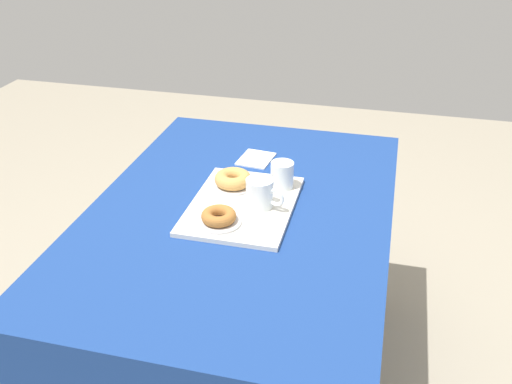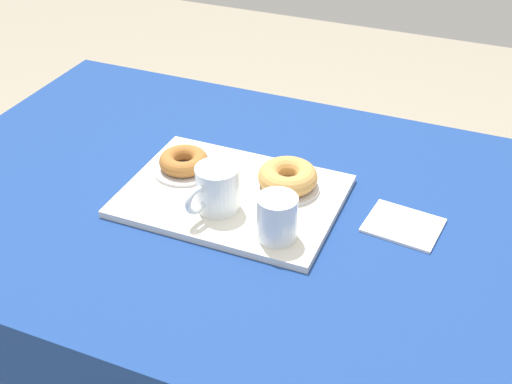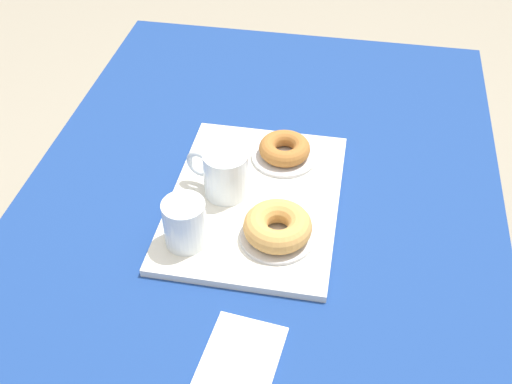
# 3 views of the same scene
# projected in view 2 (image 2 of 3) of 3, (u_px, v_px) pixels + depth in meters

# --- Properties ---
(dining_table) EXTENTS (1.36, 0.94, 0.76)m
(dining_table) POSITION_uv_depth(u_px,v_px,m) (232.00, 232.00, 1.41)
(dining_table) COLOR navy
(dining_table) RESTS_ON ground
(serving_tray) EXTENTS (0.43, 0.32, 0.01)m
(serving_tray) POSITION_uv_depth(u_px,v_px,m) (232.00, 196.00, 1.35)
(serving_tray) COLOR silver
(serving_tray) RESTS_ON dining_table
(tea_mug_left) EXTENTS (0.09, 0.13, 0.09)m
(tea_mug_left) POSITION_uv_depth(u_px,v_px,m) (216.00, 190.00, 1.28)
(tea_mug_left) COLOR white
(tea_mug_left) RESTS_ON serving_tray
(water_glass_near) EXTENTS (0.08, 0.08, 0.09)m
(water_glass_near) POSITION_uv_depth(u_px,v_px,m) (277.00, 220.00, 1.21)
(water_glass_near) COLOR white
(water_glass_near) RESTS_ON serving_tray
(donut_plate_left) EXTENTS (0.14, 0.14, 0.01)m
(donut_plate_left) POSITION_uv_depth(u_px,v_px,m) (184.00, 169.00, 1.41)
(donut_plate_left) COLOR silver
(donut_plate_left) RESTS_ON serving_tray
(sugar_donut_left) EXTENTS (0.10, 0.10, 0.03)m
(sugar_donut_left) POSITION_uv_depth(u_px,v_px,m) (184.00, 161.00, 1.40)
(sugar_donut_left) COLOR #A3662D
(sugar_donut_left) RESTS_ON donut_plate_left
(donut_plate_right) EXTENTS (0.14, 0.14, 0.01)m
(donut_plate_right) POSITION_uv_depth(u_px,v_px,m) (287.00, 187.00, 1.36)
(donut_plate_right) COLOR silver
(donut_plate_right) RESTS_ON serving_tray
(sugar_donut_right) EXTENTS (0.12, 0.12, 0.04)m
(sugar_donut_right) POSITION_uv_depth(u_px,v_px,m) (288.00, 177.00, 1.34)
(sugar_donut_right) COLOR tan
(sugar_donut_right) RESTS_ON donut_plate_right
(paper_napkin) EXTENTS (0.15, 0.13, 0.01)m
(paper_napkin) POSITION_uv_depth(u_px,v_px,m) (403.00, 225.00, 1.28)
(paper_napkin) COLOR white
(paper_napkin) RESTS_ON dining_table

